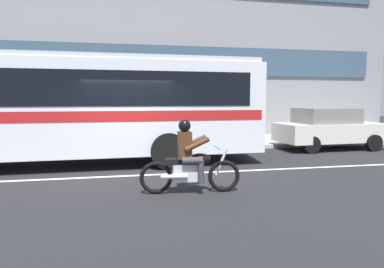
% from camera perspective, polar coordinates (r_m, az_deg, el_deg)
% --- Properties ---
extents(ground_plane, '(60.00, 60.00, 0.00)m').
position_cam_1_polar(ground_plane, '(9.35, -10.70, -6.31)').
color(ground_plane, black).
extents(sidewalk_curb, '(28.00, 3.80, 0.15)m').
position_cam_1_polar(sidewalk_curb, '(14.36, -10.93, -1.72)').
color(sidewalk_curb, '#B7B2A8').
rests_on(sidewalk_curb, ground_plane).
extents(lane_center_stripe, '(26.60, 0.14, 0.01)m').
position_cam_1_polar(lane_center_stripe, '(8.76, -10.66, -7.12)').
color(lane_center_stripe, silver).
rests_on(lane_center_stripe, ground_plane).
extents(office_building_facade, '(28.00, 0.89, 11.07)m').
position_cam_1_polar(office_building_facade, '(16.90, -11.38, 18.06)').
color(office_building_facade, gray).
rests_on(office_building_facade, ground_plane).
extents(transit_bus, '(12.95, 2.90, 3.22)m').
position_cam_1_polar(transit_bus, '(10.60, -24.41, 4.97)').
color(transit_bus, silver).
rests_on(transit_bus, ground_plane).
extents(motorcycle_with_rider, '(2.14, 0.64, 1.56)m').
position_cam_1_polar(motorcycle_with_rider, '(6.95, -0.41, -4.95)').
color(motorcycle_with_rider, black).
rests_on(motorcycle_with_rider, ground_plane).
extents(parked_sedan_curbside, '(4.31, 2.00, 1.64)m').
position_cam_1_polar(parked_sedan_curbside, '(14.18, 22.68, 0.97)').
color(parked_sedan_curbside, silver).
rests_on(parked_sedan_curbside, ground_plane).
extents(fire_hydrant, '(0.22, 0.30, 0.75)m').
position_cam_1_polar(fire_hydrant, '(12.93, -7.75, -0.53)').
color(fire_hydrant, red).
rests_on(fire_hydrant, sidewalk_curb).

